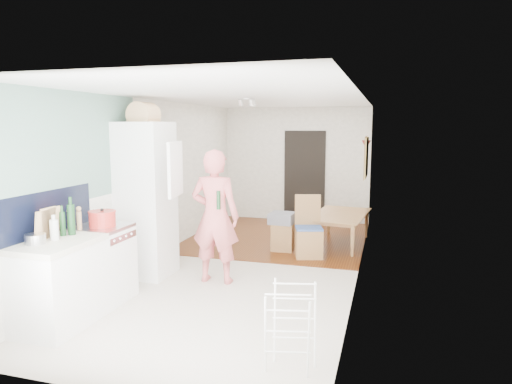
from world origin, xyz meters
The scene contains 32 objects.
room_shell centered at (0.00, 0.00, 1.25)m, with size 3.20×7.00×2.50m, color white, non-canonical shape.
floor centered at (0.00, 0.00, 0.00)m, with size 3.20×7.00×0.01m, color #BDB4A4.
wood_floor_overlay centered at (0.00, 1.85, 0.01)m, with size 3.20×3.30×0.01m, color #5F2F0B.
sage_wall_panel centered at (-1.59, -2.00, 1.85)m, with size 0.02×3.00×1.30m, color slate.
tile_splashback centered at (-1.59, -2.55, 1.15)m, with size 0.02×1.90×0.50m, color black.
doorway_recess centered at (0.20, 3.48, 1.00)m, with size 0.90×0.04×2.00m, color black.
base_cabinet centered at (-1.30, -2.55, 0.43)m, with size 0.60×0.90×0.86m, color white.
worktop centered at (-1.30, -2.55, 0.89)m, with size 0.62×0.92×0.06m, color beige.
range_cooker centered at (-1.30, -1.80, 0.44)m, with size 0.60×0.60×0.88m, color white.
cooker_top centered at (-1.30, -1.80, 0.90)m, with size 0.60×0.60×0.04m, color silver.
fridge_housing centered at (-1.27, -0.78, 1.07)m, with size 0.66×0.66×2.15m, color white.
fridge_door centered at (-0.66, -1.08, 1.55)m, with size 0.56×0.04×0.70m, color white.
fridge_interior centered at (-0.96, -0.78, 1.55)m, with size 0.02×0.52×0.66m, color white.
pinboard centered at (1.58, 1.90, 1.55)m, with size 0.03×0.90×0.70m, color tan.
pinboard_frame centered at (1.57, 1.90, 1.55)m, with size 0.01×0.94×0.74m, color #926037.
wall_sconce centered at (1.54, 2.55, 1.75)m, with size 0.18×0.18×0.16m, color maroon.
person centered at (-0.24, -0.79, 1.06)m, with size 0.77×0.51×2.12m, color #DA6768.
dining_table centered at (1.20, 1.65, 0.24)m, with size 1.35×0.75×0.47m, color #926037.
dining_chair centered at (0.78, 0.70, 0.50)m, with size 0.42×0.42×0.99m, color #926037, non-canonical shape.
stool centered at (0.29, 0.98, 0.23)m, with size 0.36×0.36×0.47m, color #926037, non-canonical shape.
grey_drape centered at (0.27, 0.99, 0.56)m, with size 0.40×0.40×0.18m, color gray.
drying_rack centered at (1.21, -2.74, 0.37)m, with size 0.38×0.35×0.75m, color white, non-canonical shape.
bread_bin centered at (-1.27, -0.76, 2.25)m, with size 0.37×0.35×0.19m, color tan, non-canonical shape.
red_casserole centered at (-1.26, -1.81, 1.01)m, with size 0.32×0.32×0.19m, color red.
steel_pan centered at (-1.42, -2.71, 0.97)m, with size 0.20×0.20×0.10m, color silver.
held_bottle centered at (-0.14, -0.91, 1.14)m, with size 0.05×0.05×0.24m, color #153B1B.
bottle_a centered at (-1.33, -2.27, 1.09)m, with size 0.08×0.08×0.34m, color #153B1B.
bottle_b centered at (-1.39, -2.34, 1.05)m, with size 0.06×0.06×0.26m, color #153B1B.
bottle_c centered at (-1.35, -2.52, 1.03)m, with size 0.09×0.09×0.21m, color silver.
pepper_mill_front centered at (-1.45, -2.15, 1.02)m, with size 0.06×0.06×0.21m, color tan.
pepper_mill_back centered at (-1.42, -2.02, 1.02)m, with size 0.06×0.06×0.21m, color tan.
chopping_boards centered at (-1.43, -2.52, 1.09)m, with size 0.04×0.25×0.34m, color tan, non-canonical shape.
Camera 1 is at (1.96, -6.37, 2.09)m, focal length 32.00 mm.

